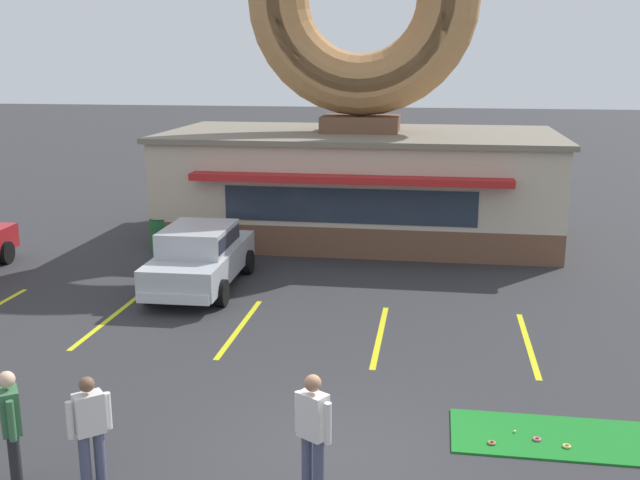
{
  "coord_description": "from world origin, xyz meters",
  "views": [
    {
      "loc": [
        1.36,
        -9.67,
        5.61
      ],
      "look_at": [
        -0.95,
        5.0,
        2.0
      ],
      "focal_mm": 42.0,
      "sensor_mm": 36.0,
      "label": 1
    }
  ],
  "objects_px": {
    "car_silver": "(200,254)",
    "trash_bin": "(159,234)",
    "pedestrian_blue_sweater_man": "(90,426)",
    "pedestrian_hooded_kid": "(11,424)",
    "golf_ball": "(515,431)",
    "pedestrian_leather_jacket_man": "(313,429)"
  },
  "relations": [
    {
      "from": "car_silver",
      "to": "trash_bin",
      "type": "height_order",
      "value": "car_silver"
    },
    {
      "from": "pedestrian_blue_sweater_man",
      "to": "pedestrian_hooded_kid",
      "type": "xyz_separation_m",
      "value": [
        -0.99,
        -0.23,
        0.07
      ]
    },
    {
      "from": "golf_ball",
      "to": "car_silver",
      "type": "relative_size",
      "value": 0.01
    },
    {
      "from": "golf_ball",
      "to": "pedestrian_leather_jacket_man",
      "type": "xyz_separation_m",
      "value": [
        -2.79,
        -2.08,
        0.89
      ]
    },
    {
      "from": "pedestrian_hooded_kid",
      "to": "pedestrian_blue_sweater_man",
      "type": "bearing_deg",
      "value": 13.27
    },
    {
      "from": "golf_ball",
      "to": "trash_bin",
      "type": "xyz_separation_m",
      "value": [
        -9.5,
        10.05,
        0.45
      ]
    },
    {
      "from": "pedestrian_leather_jacket_man",
      "to": "golf_ball",
      "type": "bearing_deg",
      "value": 36.69
    },
    {
      "from": "car_silver",
      "to": "pedestrian_blue_sweater_man",
      "type": "height_order",
      "value": "car_silver"
    },
    {
      "from": "pedestrian_leather_jacket_man",
      "to": "trash_bin",
      "type": "relative_size",
      "value": 1.74
    },
    {
      "from": "pedestrian_blue_sweater_man",
      "to": "pedestrian_hooded_kid",
      "type": "distance_m",
      "value": 1.02
    },
    {
      "from": "pedestrian_blue_sweater_man",
      "to": "pedestrian_hooded_kid",
      "type": "bearing_deg",
      "value": -166.73
    },
    {
      "from": "golf_ball",
      "to": "trash_bin",
      "type": "height_order",
      "value": "trash_bin"
    },
    {
      "from": "pedestrian_blue_sweater_man",
      "to": "trash_bin",
      "type": "height_order",
      "value": "pedestrian_blue_sweater_man"
    },
    {
      "from": "golf_ball",
      "to": "pedestrian_blue_sweater_man",
      "type": "distance_m",
      "value": 6.25
    },
    {
      "from": "golf_ball",
      "to": "pedestrian_hooded_kid",
      "type": "distance_m",
      "value": 7.26
    },
    {
      "from": "car_silver",
      "to": "pedestrian_blue_sweater_man",
      "type": "bearing_deg",
      "value": -81.51
    },
    {
      "from": "pedestrian_hooded_kid",
      "to": "car_silver",
      "type": "bearing_deg",
      "value": 92.1
    },
    {
      "from": "car_silver",
      "to": "pedestrian_hooded_kid",
      "type": "relative_size",
      "value": 2.74
    },
    {
      "from": "golf_ball",
      "to": "pedestrian_leather_jacket_man",
      "type": "distance_m",
      "value": 3.59
    },
    {
      "from": "pedestrian_leather_jacket_man",
      "to": "pedestrian_blue_sweater_man",
      "type": "bearing_deg",
      "value": -175.57
    },
    {
      "from": "pedestrian_hooded_kid",
      "to": "golf_ball",
      "type": "bearing_deg",
      "value": 20.66
    },
    {
      "from": "car_silver",
      "to": "trash_bin",
      "type": "relative_size",
      "value": 4.72
    }
  ]
}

